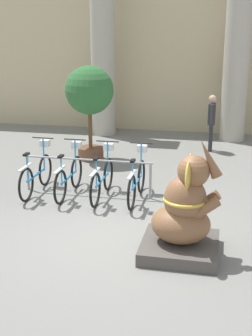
% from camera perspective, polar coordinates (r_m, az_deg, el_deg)
% --- Properties ---
extents(ground_plane, '(60.00, 60.00, 0.00)m').
position_cam_1_polar(ground_plane, '(7.92, -2.33, -8.38)').
color(ground_plane, slate).
extents(building_facade, '(20.00, 0.20, 6.00)m').
position_cam_1_polar(building_facade, '(15.64, 5.66, 15.41)').
color(building_facade, '#C6B78E').
rests_on(building_facade, ground_plane).
extents(column_left, '(0.95, 0.95, 5.16)m').
position_cam_1_polar(column_left, '(15.05, -2.84, 13.98)').
color(column_left, '#ADA899').
rests_on(column_left, ground_plane).
extents(column_right, '(0.95, 0.95, 5.16)m').
position_cam_1_polar(column_right, '(14.55, 13.39, 13.46)').
color(column_right, '#ADA899').
rests_on(column_right, ground_plane).
extents(bike_rack, '(2.75, 0.05, 0.77)m').
position_cam_1_polar(bike_rack, '(9.70, -4.75, 0.04)').
color(bike_rack, gray).
rests_on(bike_rack, ground_plane).
extents(bicycle_0, '(0.48, 1.73, 1.10)m').
position_cam_1_polar(bicycle_0, '(10.00, -10.84, -0.64)').
color(bicycle_0, black).
rests_on(bicycle_0, ground_plane).
extents(bicycle_1, '(0.48, 1.73, 1.10)m').
position_cam_1_polar(bicycle_1, '(9.76, -6.94, -0.91)').
color(bicycle_1, black).
rests_on(bicycle_1, ground_plane).
extents(bicycle_2, '(0.48, 1.73, 1.10)m').
position_cam_1_polar(bicycle_2, '(9.54, -2.88, -1.22)').
color(bicycle_2, black).
rests_on(bicycle_2, ground_plane).
extents(bicycle_3, '(0.48, 1.73, 1.10)m').
position_cam_1_polar(bicycle_3, '(9.38, 1.36, -1.50)').
color(bicycle_3, black).
rests_on(bicycle_3, ground_plane).
extents(elephant_statue, '(1.17, 1.17, 1.86)m').
position_cam_1_polar(elephant_statue, '(7.17, 7.07, -5.86)').
color(elephant_statue, '#4C4742').
rests_on(elephant_statue, ground_plane).
extents(person_pedestrian, '(0.21, 0.47, 1.58)m').
position_cam_1_polar(person_pedestrian, '(13.27, 10.39, 5.99)').
color(person_pedestrian, '#28282D').
rests_on(person_pedestrian, ground_plane).
extents(potted_tree, '(1.25, 1.25, 2.45)m').
position_cam_1_polar(potted_tree, '(12.12, -4.48, 8.87)').
color(potted_tree, brown).
rests_on(potted_tree, ground_plane).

